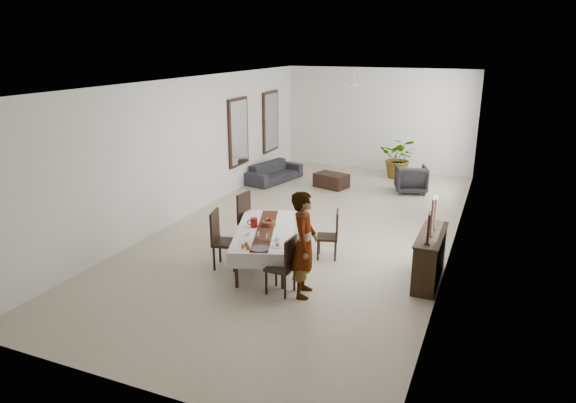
{
  "coord_description": "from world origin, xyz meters",
  "views": [
    {
      "loc": [
        3.68,
        -10.08,
        3.95
      ],
      "look_at": [
        0.07,
        -1.5,
        1.05
      ],
      "focal_mm": 32.0,
      "sensor_mm": 36.0,
      "label": 1
    }
  ],
  "objects_px": {
    "sofa": "(275,172)",
    "dining_table_top": "(265,231)",
    "sideboard_body": "(429,258)",
    "woman": "(304,244)",
    "red_pitcher": "(254,222)"
  },
  "relations": [
    {
      "from": "dining_table_top",
      "to": "sofa",
      "type": "height_order",
      "value": "dining_table_top"
    },
    {
      "from": "sideboard_body",
      "to": "woman",
      "type": "bearing_deg",
      "value": -144.39
    },
    {
      "from": "woman",
      "to": "sideboard_body",
      "type": "distance_m",
      "value": 2.26
    },
    {
      "from": "red_pitcher",
      "to": "sideboard_body",
      "type": "height_order",
      "value": "red_pitcher"
    },
    {
      "from": "red_pitcher",
      "to": "sofa",
      "type": "relative_size",
      "value": 0.09
    },
    {
      "from": "red_pitcher",
      "to": "sofa",
      "type": "xyz_separation_m",
      "value": [
        -2.04,
        5.43,
        -0.48
      ]
    },
    {
      "from": "dining_table_top",
      "to": "red_pitcher",
      "type": "relative_size",
      "value": 12.0
    },
    {
      "from": "dining_table_top",
      "to": "woman",
      "type": "relative_size",
      "value": 1.21
    },
    {
      "from": "sofa",
      "to": "dining_table_top",
      "type": "bearing_deg",
      "value": -143.66
    },
    {
      "from": "red_pitcher",
      "to": "woman",
      "type": "xyz_separation_m",
      "value": [
        1.35,
        -0.91,
        0.12
      ]
    },
    {
      "from": "sideboard_body",
      "to": "sofa",
      "type": "distance_m",
      "value": 7.24
    },
    {
      "from": "woman",
      "to": "red_pitcher",
      "type": "bearing_deg",
      "value": 43.16
    },
    {
      "from": "sofa",
      "to": "sideboard_body",
      "type": "bearing_deg",
      "value": -120.59
    },
    {
      "from": "dining_table_top",
      "to": "woman",
      "type": "bearing_deg",
      "value": -57.87
    },
    {
      "from": "sofa",
      "to": "red_pitcher",
      "type": "bearing_deg",
      "value": -145.76
    }
  ]
}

